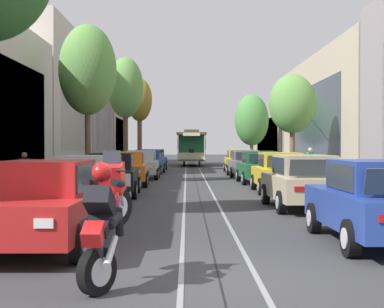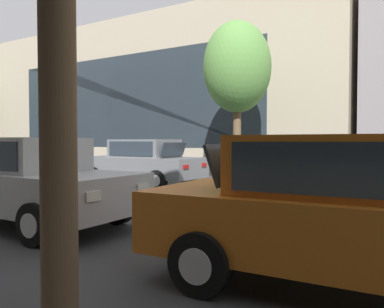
{
  "view_description": "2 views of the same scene",
  "coord_description": "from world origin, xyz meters",
  "px_view_note": "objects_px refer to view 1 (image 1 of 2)",
  "views": [
    {
      "loc": [
        -0.45,
        -8.09,
        1.85
      ],
      "look_at": [
        -0.14,
        27.87,
        1.33
      ],
      "focal_mm": 53.98,
      "sensor_mm": 36.0,
      "label": 1
    },
    {
      "loc": [
        -7.42,
        17.92,
        1.52
      ],
      "look_at": [
        2.2,
        23.83,
        1.15
      ],
      "focal_mm": 36.4,
      "sensor_mm": 36.0,
      "label": 2
    }
  ],
  "objects_px": {
    "parked_car_silver_fifth_left": "(141,164)",
    "parked_car_blue_near_right": "(377,202)",
    "motorcycle_with_rider": "(105,215)",
    "parked_car_black_mid_left": "(112,174)",
    "parked_car_orange_fourth_left": "(127,168)",
    "street_tree_kerb_left_fourth": "(140,101)",
    "parked_car_blue_far_left": "(153,160)",
    "street_tree_kerb_left_second": "(88,70)",
    "cable_car_trolley": "(192,148)",
    "parked_car_yellow_sixth_right": "(239,161)",
    "parked_car_yellow_mid_right": "(279,172)",
    "fire_hydrant": "(371,199)",
    "parked_car_beige_second_right": "(303,182)",
    "parked_car_silver_second_left": "(89,184)",
    "street_tree_kerb_right_second": "(292,104)",
    "parked_car_blue_sixth_left": "(149,162)",
    "parked_car_grey_fifth_right": "(245,163)",
    "parked_car_green_fourth_right": "(259,167)",
    "street_tree_kerb_right_mid": "(252,120)",
    "pedestrian_on_right_pavement": "(310,162)",
    "street_tree_kerb_left_mid": "(126,89)",
    "parked_car_red_near_left": "(44,204)",
    "pedestrian_on_left_pavement": "(24,170)"
  },
  "relations": [
    {
      "from": "parked_car_red_near_left",
      "to": "pedestrian_on_left_pavement",
      "type": "height_order",
      "value": "pedestrian_on_left_pavement"
    },
    {
      "from": "parked_car_orange_fourth_left",
      "to": "street_tree_kerb_left_second",
      "type": "relative_size",
      "value": 0.56
    },
    {
      "from": "parked_car_silver_fifth_left",
      "to": "parked_car_beige_second_right",
      "type": "relative_size",
      "value": 1.0
    },
    {
      "from": "parked_car_blue_far_left",
      "to": "street_tree_kerb_left_second",
      "type": "relative_size",
      "value": 0.56
    },
    {
      "from": "parked_car_blue_far_left",
      "to": "parked_car_silver_fifth_left",
      "type": "bearing_deg",
      "value": -89.9
    },
    {
      "from": "parked_car_yellow_mid_right",
      "to": "parked_car_orange_fourth_left",
      "type": "bearing_deg",
      "value": 148.74
    },
    {
      "from": "parked_car_red_near_left",
      "to": "parked_car_blue_near_right",
      "type": "distance_m",
      "value": 6.17
    },
    {
      "from": "parked_car_green_fourth_right",
      "to": "street_tree_kerb_left_mid",
      "type": "height_order",
      "value": "street_tree_kerb_left_mid"
    },
    {
      "from": "parked_car_orange_fourth_left",
      "to": "parked_car_blue_near_right",
      "type": "xyz_separation_m",
      "value": [
        6.36,
        -15.88,
        0.0
      ]
    },
    {
      "from": "parked_car_black_mid_left",
      "to": "pedestrian_on_right_pavement",
      "type": "relative_size",
      "value": 2.53
    },
    {
      "from": "parked_car_silver_fifth_left",
      "to": "parked_car_blue_far_left",
      "type": "height_order",
      "value": "same"
    },
    {
      "from": "parked_car_yellow_mid_right",
      "to": "street_tree_kerb_left_mid",
      "type": "bearing_deg",
      "value": 112.44
    },
    {
      "from": "parked_car_blue_sixth_left",
      "to": "pedestrian_on_right_pavement",
      "type": "xyz_separation_m",
      "value": [
        9.1,
        -7.27,
        0.19
      ]
    },
    {
      "from": "cable_car_trolley",
      "to": "parked_car_yellow_sixth_right",
      "type": "bearing_deg",
      "value": -77.13
    },
    {
      "from": "parked_car_black_mid_left",
      "to": "parked_car_yellow_mid_right",
      "type": "bearing_deg",
      "value": 13.23
    },
    {
      "from": "parked_car_yellow_sixth_right",
      "to": "fire_hydrant",
      "type": "relative_size",
      "value": 5.21
    },
    {
      "from": "parked_car_yellow_sixth_right",
      "to": "street_tree_kerb_right_mid",
      "type": "bearing_deg",
      "value": 79.26
    },
    {
      "from": "parked_car_blue_sixth_left",
      "to": "parked_car_yellow_sixth_right",
      "type": "bearing_deg",
      "value": 17.58
    },
    {
      "from": "parked_car_silver_second_left",
      "to": "parked_car_orange_fourth_left",
      "type": "relative_size",
      "value": 1.0
    },
    {
      "from": "parked_car_grey_fifth_right",
      "to": "parked_car_yellow_sixth_right",
      "type": "bearing_deg",
      "value": 88.7
    },
    {
      "from": "parked_car_silver_fifth_left",
      "to": "parked_car_green_fourth_right",
      "type": "xyz_separation_m",
      "value": [
        6.11,
        -3.92,
        0.0
      ]
    },
    {
      "from": "parked_car_blue_far_left",
      "to": "pedestrian_on_right_pavement",
      "type": "xyz_separation_m",
      "value": [
        9.14,
        -12.57,
        0.19
      ]
    },
    {
      "from": "parked_car_orange_fourth_left",
      "to": "street_tree_kerb_left_fourth",
      "type": "distance_m",
      "value": 31.15
    },
    {
      "from": "parked_car_blue_sixth_left",
      "to": "parked_car_yellow_sixth_right",
      "type": "height_order",
      "value": "same"
    },
    {
      "from": "parked_car_blue_sixth_left",
      "to": "parked_car_grey_fifth_right",
      "type": "height_order",
      "value": "same"
    },
    {
      "from": "motorcycle_with_rider",
      "to": "parked_car_black_mid_left",
      "type": "bearing_deg",
      "value": 97.05
    },
    {
      "from": "parked_car_silver_fifth_left",
      "to": "street_tree_kerb_left_mid",
      "type": "bearing_deg",
      "value": 100.83
    },
    {
      "from": "motorcycle_with_rider",
      "to": "street_tree_kerb_left_second",
      "type": "bearing_deg",
      "value": 100.34
    },
    {
      "from": "street_tree_kerb_left_second",
      "to": "cable_car_trolley",
      "type": "height_order",
      "value": "street_tree_kerb_left_second"
    },
    {
      "from": "parked_car_red_near_left",
      "to": "parked_car_grey_fifth_right",
      "type": "height_order",
      "value": "same"
    },
    {
      "from": "street_tree_kerb_left_fourth",
      "to": "fire_hydrant",
      "type": "distance_m",
      "value": 43.28
    },
    {
      "from": "parked_car_blue_far_left",
      "to": "parked_car_green_fourth_right",
      "type": "xyz_separation_m",
      "value": [
        6.13,
        -14.92,
        0.0
      ]
    },
    {
      "from": "street_tree_kerb_left_mid",
      "to": "street_tree_kerb_right_second",
      "type": "bearing_deg",
      "value": -45.64
    },
    {
      "from": "parked_car_beige_second_right",
      "to": "parked_car_yellow_sixth_right",
      "type": "xyz_separation_m",
      "value": [
        0.19,
        23.04,
        0.0
      ]
    },
    {
      "from": "street_tree_kerb_left_mid",
      "to": "pedestrian_on_right_pavement",
      "type": "bearing_deg",
      "value": -47.07
    },
    {
      "from": "parked_car_silver_fifth_left",
      "to": "parked_car_blue_near_right",
      "type": "relative_size",
      "value": 1.0
    },
    {
      "from": "street_tree_kerb_right_mid",
      "to": "pedestrian_on_right_pavement",
      "type": "height_order",
      "value": "street_tree_kerb_right_mid"
    },
    {
      "from": "parked_car_blue_far_left",
      "to": "street_tree_kerb_left_mid",
      "type": "bearing_deg",
      "value": -162.32
    },
    {
      "from": "parked_car_silver_second_left",
      "to": "street_tree_kerb_right_second",
      "type": "height_order",
      "value": "street_tree_kerb_right_second"
    },
    {
      "from": "parked_car_yellow_mid_right",
      "to": "street_tree_kerb_right_second",
      "type": "bearing_deg",
      "value": 76.61
    },
    {
      "from": "parked_car_grey_fifth_right",
      "to": "street_tree_kerb_left_second",
      "type": "height_order",
      "value": "street_tree_kerb_left_second"
    },
    {
      "from": "parked_car_red_near_left",
      "to": "pedestrian_on_right_pavement",
      "type": "distance_m",
      "value": 22.25
    },
    {
      "from": "parked_car_silver_second_left",
      "to": "street_tree_kerb_left_second",
      "type": "bearing_deg",
      "value": 99.83
    },
    {
      "from": "motorcycle_with_rider",
      "to": "parked_car_yellow_mid_right",
      "type": "bearing_deg",
      "value": 72.69
    },
    {
      "from": "parked_car_blue_near_right",
      "to": "fire_hydrant",
      "type": "distance_m",
      "value": 4.93
    },
    {
      "from": "parked_car_black_mid_left",
      "to": "street_tree_kerb_right_mid",
      "type": "xyz_separation_m",
      "value": [
        8.55,
        30.23,
        3.33
      ]
    },
    {
      "from": "parked_car_orange_fourth_left",
      "to": "parked_car_yellow_mid_right",
      "type": "height_order",
      "value": "same"
    },
    {
      "from": "parked_car_blue_far_left",
      "to": "pedestrian_on_left_pavement",
      "type": "relative_size",
      "value": 2.77
    },
    {
      "from": "parked_car_orange_fourth_left",
      "to": "street_tree_kerb_left_fourth",
      "type": "xyz_separation_m",
      "value": [
        -1.92,
        30.61,
        5.46
      ]
    },
    {
      "from": "parked_car_yellow_mid_right",
      "to": "fire_hydrant",
      "type": "distance_m",
      "value": 7.38
    }
  ]
}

